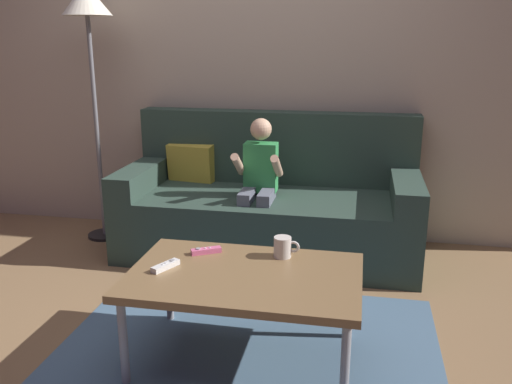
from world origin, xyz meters
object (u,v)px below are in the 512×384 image
person_seated_on_couch (258,182)px  game_remote_pink_center (206,251)px  coffee_mug (283,247)px  couch (269,207)px  coffee_table (244,280)px  floor_lamp (88,20)px  game_remote_white_near_edge (166,266)px

person_seated_on_couch → game_remote_pink_center: (-0.07, -0.92, -0.09)m
game_remote_pink_center → person_seated_on_couch: bearing=85.7°
coffee_mug → couch: bearing=103.3°
couch → coffee_table: (0.12, -1.28, 0.08)m
game_remote_pink_center → coffee_mug: bearing=4.3°
person_seated_on_couch → coffee_table: 1.12m
person_seated_on_couch → floor_lamp: (-1.16, 0.21, 0.96)m
coffee_table → floor_lamp: bearing=135.1°
couch → floor_lamp: 1.68m
floor_lamp → game_remote_pink_center: bearing=-46.0°
person_seated_on_couch → game_remote_white_near_edge: bearing=-99.7°
game_remote_white_near_edge → coffee_table: bearing=3.5°
coffee_table → coffee_mug: coffee_mug is taller
game_remote_pink_center → coffee_mug: coffee_mug is taller
couch → game_remote_white_near_edge: bearing=-99.8°
game_remote_white_near_edge → floor_lamp: (-0.97, 1.33, 1.06)m
person_seated_on_couch → coffee_table: person_seated_on_couch is taller
floor_lamp → game_remote_white_near_edge: bearing=-53.9°
game_remote_white_near_edge → game_remote_pink_center: bearing=58.6°
person_seated_on_couch → coffee_table: bearing=-82.1°
game_remote_white_near_edge → coffee_mug: coffee_mug is taller
floor_lamp → coffee_mug: bearing=-37.3°
person_seated_on_couch → game_remote_white_near_edge: size_ratio=6.39×
coffee_table → game_remote_white_near_edge: game_remote_white_near_edge is taller
person_seated_on_couch → coffee_mug: (0.29, -0.89, -0.06)m
coffee_table → game_remote_pink_center: 0.29m
coffee_table → game_remote_pink_center: size_ratio=7.10×
coffee_table → floor_lamp: 2.16m
game_remote_white_near_edge → floor_lamp: floor_lamp is taller
game_remote_pink_center → floor_lamp: 1.90m
game_remote_pink_center → floor_lamp: bearing=134.0°
floor_lamp → coffee_table: bearing=-44.9°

